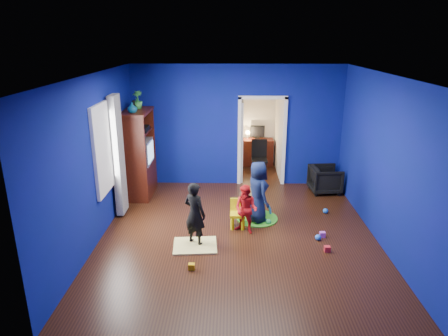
{
  "coord_description": "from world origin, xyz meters",
  "views": [
    {
      "loc": [
        -0.14,
        -6.61,
        3.5
      ],
      "look_at": [
        -0.27,
        0.4,
        1.18
      ],
      "focal_mm": 32.0,
      "sensor_mm": 36.0,
      "label": 1
    }
  ],
  "objects_px": {
    "tv_armoire": "(139,154)",
    "study_desk": "(257,152)",
    "toddler_red": "(246,209)",
    "vase": "(132,108)",
    "hopper_ball": "(254,207)",
    "armchair": "(325,179)",
    "child_navy": "(258,192)",
    "kid_chair": "(238,215)",
    "crt_tv": "(140,152)",
    "play_mat": "(257,218)",
    "child_black": "(195,214)",
    "folding_chair": "(259,159)"
  },
  "relations": [
    {
      "from": "child_black",
      "to": "play_mat",
      "type": "distance_m",
      "value": 1.65
    },
    {
      "from": "child_black",
      "to": "crt_tv",
      "type": "distance_m",
      "value": 2.75
    },
    {
      "from": "armchair",
      "to": "folding_chair",
      "type": "bearing_deg",
      "value": 48.01
    },
    {
      "from": "crt_tv",
      "to": "study_desk",
      "type": "height_order",
      "value": "crt_tv"
    },
    {
      "from": "hopper_ball",
      "to": "vase",
      "type": "bearing_deg",
      "value": 162.32
    },
    {
      "from": "child_black",
      "to": "crt_tv",
      "type": "height_order",
      "value": "crt_tv"
    },
    {
      "from": "toddler_red",
      "to": "crt_tv",
      "type": "relative_size",
      "value": 1.33
    },
    {
      "from": "kid_chair",
      "to": "crt_tv",
      "type": "bearing_deg",
      "value": 144.22
    },
    {
      "from": "toddler_red",
      "to": "study_desk",
      "type": "height_order",
      "value": "toddler_red"
    },
    {
      "from": "child_black",
      "to": "play_mat",
      "type": "height_order",
      "value": "child_black"
    },
    {
      "from": "child_navy",
      "to": "armchair",
      "type": "bearing_deg",
      "value": -70.9
    },
    {
      "from": "armchair",
      "to": "child_navy",
      "type": "bearing_deg",
      "value": 128.0
    },
    {
      "from": "play_mat",
      "to": "vase",
      "type": "bearing_deg",
      "value": 159.56
    },
    {
      "from": "armchair",
      "to": "study_desk",
      "type": "xyz_separation_m",
      "value": [
        -1.47,
        2.06,
        0.06
      ]
    },
    {
      "from": "tv_armoire",
      "to": "study_desk",
      "type": "xyz_separation_m",
      "value": [
        2.82,
        2.27,
        -0.6
      ]
    },
    {
      "from": "toddler_red",
      "to": "folding_chair",
      "type": "distance_m",
      "value": 3.21
    },
    {
      "from": "crt_tv",
      "to": "play_mat",
      "type": "bearing_deg",
      "value": -26.33
    },
    {
      "from": "armchair",
      "to": "child_black",
      "type": "distance_m",
      "value": 3.8
    },
    {
      "from": "toddler_red",
      "to": "kid_chair",
      "type": "height_order",
      "value": "toddler_red"
    },
    {
      "from": "vase",
      "to": "hopper_ball",
      "type": "distance_m",
      "value": 3.27
    },
    {
      "from": "play_mat",
      "to": "child_black",
      "type": "bearing_deg",
      "value": -138.04
    },
    {
      "from": "study_desk",
      "to": "hopper_ball",
      "type": "bearing_deg",
      "value": -94.46
    },
    {
      "from": "armchair",
      "to": "toddler_red",
      "type": "xyz_separation_m",
      "value": [
        -1.93,
        -2.07,
        0.15
      ]
    },
    {
      "from": "vase",
      "to": "kid_chair",
      "type": "relative_size",
      "value": 0.44
    },
    {
      "from": "hopper_ball",
      "to": "folding_chair",
      "type": "relative_size",
      "value": 0.42
    },
    {
      "from": "crt_tv",
      "to": "play_mat",
      "type": "relative_size",
      "value": 0.85
    },
    {
      "from": "study_desk",
      "to": "armchair",
      "type": "bearing_deg",
      "value": -54.5
    },
    {
      "from": "play_mat",
      "to": "folding_chair",
      "type": "bearing_deg",
      "value": 85.46
    },
    {
      "from": "hopper_ball",
      "to": "play_mat",
      "type": "height_order",
      "value": "hopper_ball"
    },
    {
      "from": "child_black",
      "to": "folding_chair",
      "type": "height_order",
      "value": "child_black"
    },
    {
      "from": "vase",
      "to": "folding_chair",
      "type": "xyz_separation_m",
      "value": [
        2.82,
        1.61,
        -1.61
      ]
    },
    {
      "from": "child_navy",
      "to": "folding_chair",
      "type": "relative_size",
      "value": 1.34
    },
    {
      "from": "child_navy",
      "to": "hopper_ball",
      "type": "relative_size",
      "value": 3.2
    },
    {
      "from": "hopper_ball",
      "to": "kid_chair",
      "type": "relative_size",
      "value": 0.77
    },
    {
      "from": "vase",
      "to": "crt_tv",
      "type": "height_order",
      "value": "vase"
    },
    {
      "from": "vase",
      "to": "study_desk",
      "type": "height_order",
      "value": "vase"
    },
    {
      "from": "play_mat",
      "to": "crt_tv",
      "type": "bearing_deg",
      "value": 153.67
    },
    {
      "from": "child_black",
      "to": "hopper_ball",
      "type": "height_order",
      "value": "child_black"
    },
    {
      "from": "tv_armoire",
      "to": "toddler_red",
      "type": "bearing_deg",
      "value": -38.18
    },
    {
      "from": "toddler_red",
      "to": "play_mat",
      "type": "xyz_separation_m",
      "value": [
        0.25,
        0.58,
        -0.45
      ]
    },
    {
      "from": "child_navy",
      "to": "toddler_red",
      "type": "height_order",
      "value": "child_navy"
    },
    {
      "from": "toddler_red",
      "to": "crt_tv",
      "type": "distance_m",
      "value": 3.03
    },
    {
      "from": "vase",
      "to": "hopper_ball",
      "type": "xyz_separation_m",
      "value": [
        2.56,
        -0.81,
        -1.88
      ]
    },
    {
      "from": "armchair",
      "to": "vase",
      "type": "distance_m",
      "value": 4.66
    },
    {
      "from": "study_desk",
      "to": "kid_chair",
      "type": "bearing_deg",
      "value": -98.78
    },
    {
      "from": "armchair",
      "to": "crt_tv",
      "type": "bearing_deg",
      "value": 87.73
    },
    {
      "from": "hopper_ball",
      "to": "armchair",
      "type": "bearing_deg",
      "value": 37.47
    },
    {
      "from": "toddler_red",
      "to": "hopper_ball",
      "type": "relative_size",
      "value": 2.42
    },
    {
      "from": "child_black",
      "to": "toddler_red",
      "type": "distance_m",
      "value": 1.01
    },
    {
      "from": "toddler_red",
      "to": "study_desk",
      "type": "xyz_separation_m",
      "value": [
        0.46,
        4.13,
        -0.09
      ]
    }
  ]
}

